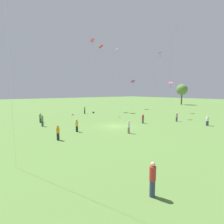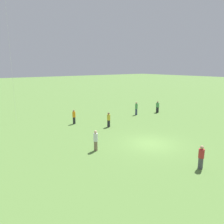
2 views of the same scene
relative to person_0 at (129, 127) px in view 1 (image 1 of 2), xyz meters
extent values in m
plane|color=#5B843D|center=(-4.70, 1.63, -0.85)|extent=(240.00, 240.00, 0.00)
cylinder|color=brown|center=(-23.07, 51.55, 1.43)|extent=(0.56, 0.56, 4.56)
sphere|color=#5B7F42|center=(-23.07, 51.55, 5.38)|extent=(4.46, 4.46, 4.46)
cylinder|color=#847056|center=(0.00, 0.00, -0.45)|extent=(0.40, 0.40, 0.79)
cylinder|color=white|center=(0.00, 0.00, 0.27)|extent=(0.47, 0.47, 0.65)
sphere|color=beige|center=(0.00, 0.00, 0.71)|extent=(0.24, 0.24, 0.24)
cylinder|color=#333D5B|center=(-1.29, 13.16, -0.44)|extent=(0.32, 0.32, 0.81)
cylinder|color=pink|center=(-1.29, 13.16, 0.24)|extent=(0.38, 0.38, 0.56)
sphere|color=beige|center=(-1.29, 13.16, 0.64)|extent=(0.24, 0.24, 0.24)
cylinder|color=#232328|center=(-2.54, -8.45, -0.44)|extent=(0.43, 0.43, 0.81)
cylinder|color=orange|center=(-2.54, -8.45, 0.28)|extent=(0.51, 0.51, 0.63)
sphere|color=#A87A56|center=(-2.54, -8.45, 0.71)|extent=(0.24, 0.24, 0.24)
cylinder|color=#232328|center=(-4.97, -4.92, -0.46)|extent=(0.44, 0.44, 0.78)
cylinder|color=gold|center=(-4.97, -4.92, 0.24)|extent=(0.52, 0.52, 0.63)
sphere|color=brown|center=(-4.97, -4.92, 0.68)|extent=(0.24, 0.24, 0.24)
cylinder|color=#333D5B|center=(-11.66, -7.49, -0.43)|extent=(0.42, 0.42, 0.84)
cylinder|color=#4C9956|center=(-11.66, -7.49, 0.36)|extent=(0.49, 0.49, 0.73)
sphere|color=tan|center=(-11.66, -7.49, 0.84)|extent=(0.24, 0.24, 0.24)
cylinder|color=#333D5B|center=(3.94, 13.43, -0.46)|extent=(0.54, 0.54, 0.77)
cylinder|color=white|center=(3.94, 13.43, 0.21)|extent=(0.64, 0.64, 0.58)
sphere|color=beige|center=(3.94, 13.43, 0.62)|extent=(0.24, 0.24, 0.24)
cylinder|color=#333D5B|center=(10.82, -8.51, -0.41)|extent=(0.41, 0.41, 0.88)
cylinder|color=#B72D2D|center=(10.82, -8.51, 0.40)|extent=(0.48, 0.48, 0.75)
sphere|color=beige|center=(10.82, -8.51, 0.90)|extent=(0.24, 0.24, 0.24)
cylinder|color=#232328|center=(-21.40, 5.37, -0.41)|extent=(0.33, 0.33, 0.89)
cylinder|color=#4C9956|center=(-21.40, 5.37, 0.38)|extent=(0.39, 0.39, 0.69)
sphere|color=#A87A56|center=(-21.40, 5.37, 0.85)|extent=(0.24, 0.24, 0.24)
cylinder|color=#4C4C51|center=(-3.78, 6.88, -0.47)|extent=(0.34, 0.34, 0.77)
cylinder|color=#B72D2D|center=(-3.78, 6.88, 0.22)|extent=(0.40, 0.40, 0.61)
sphere|color=tan|center=(-3.78, 6.88, 0.64)|extent=(0.24, 0.24, 0.24)
cylinder|color=#232328|center=(-15.22, -6.76, -0.46)|extent=(0.45, 0.45, 0.79)
cylinder|color=#4C9956|center=(-15.22, -6.76, 0.25)|extent=(0.53, 0.53, 0.62)
sphere|color=brown|center=(-15.22, -6.76, 0.68)|extent=(0.24, 0.24, 0.24)
cube|color=#E54C99|center=(-4.41, 15.49, 6.34)|extent=(1.06, 1.05, 0.31)
cylinder|color=purple|center=(-4.41, 15.49, 5.66)|extent=(0.04, 0.04, 0.90)
cylinder|color=silver|center=(-4.41, 15.49, 2.75)|extent=(0.01, 0.01, 7.19)
cylinder|color=silver|center=(2.63, -13.49, 9.36)|extent=(0.01, 0.01, 20.42)
cube|color=#E54C99|center=(-13.34, 23.65, 14.76)|extent=(1.08, 1.10, 0.26)
cylinder|color=black|center=(-13.34, 23.65, 13.94)|extent=(0.04, 0.04, 1.09)
cylinder|color=silver|center=(-13.34, 23.65, 6.95)|extent=(0.01, 0.01, 15.61)
cube|color=red|center=(-23.59, 11.88, 16.47)|extent=(1.46, 1.50, 0.74)
cylinder|color=orange|center=(-23.59, 11.88, 15.59)|extent=(0.04, 0.04, 1.07)
cylinder|color=silver|center=(-23.59, 11.88, 7.81)|extent=(0.01, 0.01, 17.32)
cube|color=orange|center=(-28.61, 21.45, 18.15)|extent=(1.22, 1.08, 0.63)
cylinder|color=#E54C99|center=(-28.61, 21.45, 17.00)|extent=(0.04, 0.04, 1.66)
cylinder|color=silver|center=(-28.61, 21.45, 8.65)|extent=(0.01, 0.01, 19.00)
cube|color=orange|center=(-6.05, 19.29, 18.33)|extent=(1.04, 1.18, 0.62)
cylinder|color=#E54C99|center=(-6.05, 19.29, 17.48)|extent=(0.04, 0.04, 1.09)
cylinder|color=silver|center=(-6.05, 19.29, 8.74)|extent=(0.01, 0.01, 19.18)
cube|color=#E54C99|center=(-26.71, 11.13, 18.63)|extent=(1.03, 1.25, 0.76)
cylinder|color=red|center=(-26.71, 11.13, 17.72)|extent=(0.04, 0.04, 1.15)
cylinder|color=silver|center=(-26.71, 11.13, 8.89)|extent=(0.01, 0.01, 19.48)
cube|color=purple|center=(-23.29, 23.60, 7.73)|extent=(1.35, 1.48, 0.68)
cylinder|color=red|center=(-23.29, 23.60, 6.77)|extent=(0.04, 0.04, 1.15)
cylinder|color=silver|center=(-23.29, 23.60, 3.44)|extent=(0.01, 0.01, 8.58)
cube|color=#A58459|center=(-20.72, 1.85, -0.69)|extent=(0.40, 0.29, 0.32)
cube|color=#262628|center=(-21.09, 7.68, -0.68)|extent=(0.45, 0.31, 0.35)
cube|color=beige|center=(-11.25, 7.90, -0.72)|extent=(0.38, 0.24, 0.25)
camera|label=1|loc=(16.26, -15.39, 4.58)|focal=28.00mm
camera|label=2|loc=(9.06, 13.94, 5.86)|focal=35.00mm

